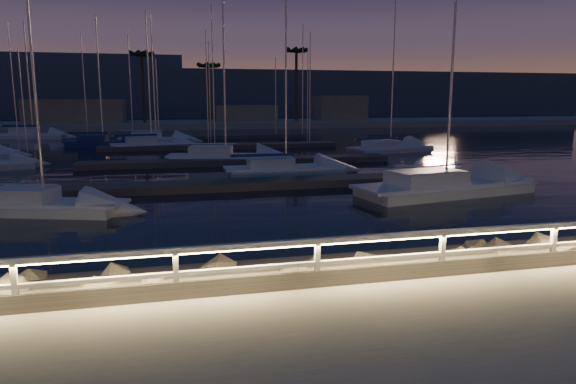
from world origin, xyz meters
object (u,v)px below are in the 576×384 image
sailboat_c (283,168)px  sailboat_d (441,185)px  sailboat_k (154,139)px  sailboat_n (101,142)px  guard_rail (400,245)px  sailboat_l (388,148)px  sailboat_m (31,135)px  sailboat_g (223,156)px  sailboat_j (150,144)px  sailboat_b (40,204)px

sailboat_c → sailboat_d: bearing=-52.9°
sailboat_k → sailboat_n: 5.87m
sailboat_n → guard_rail: bearing=-66.3°
sailboat_l → sailboat_m: (-34.02, 23.93, 0.06)m
sailboat_c → sailboat_n: sailboat_c is taller
sailboat_c → sailboat_n: (-13.03, 22.74, 0.01)m
sailboat_g → guard_rail: bearing=-75.5°
sailboat_m → sailboat_n: bearing=-41.3°
guard_rail → sailboat_j: sailboat_j is taller
sailboat_g → sailboat_j: bearing=127.3°
sailboat_l → sailboat_n: size_ratio=1.09×
sailboat_k → sailboat_n: size_ratio=1.06×
sailboat_d → sailboat_m: 51.45m
sailboat_k → sailboat_l: 24.96m
guard_rail → sailboat_g: size_ratio=3.08×
sailboat_j → sailboat_n: sailboat_j is taller
sailboat_j → sailboat_k: (0.30, 6.93, -0.01)m
sailboat_j → sailboat_m: bearing=119.8°
sailboat_m → sailboat_j: bearing=-37.3°
sailboat_j → sailboat_m: 21.02m
sailboat_b → sailboat_c: bearing=52.7°
sailboat_m → guard_rail: bearing=-57.9°
sailboat_b → sailboat_k: (3.95, 33.97, 0.02)m
sailboat_d → sailboat_m: bearing=112.9°
sailboat_g → sailboat_l: 15.34m
sailboat_c → sailboat_m: 41.28m
sailboat_c → sailboat_l: (11.96, 10.97, -0.00)m
sailboat_b → sailboat_n: 30.86m
sailboat_l → sailboat_k: bearing=128.5°
guard_rail → sailboat_l: sailboat_l is taller
sailboat_b → guard_rail: bearing=-31.4°
sailboat_b → sailboat_m: bearing=121.8°
sailboat_b → sailboat_g: bearing=77.7°
sailboat_b → sailboat_l: 30.62m
sailboat_c → sailboat_m: sailboat_m is taller
sailboat_d → sailboat_l: 20.06m
sailboat_c → sailboat_m: (-22.06, 34.89, 0.06)m
guard_rail → sailboat_j: (-6.44, 39.10, -0.95)m
sailboat_c → sailboat_d: (6.05, -8.20, 0.04)m
sailboat_b → sailboat_l: bearing=57.2°
sailboat_g → sailboat_n: size_ratio=1.16×
sailboat_j → sailboat_l: size_ratio=0.92×
sailboat_d → sailboat_c: bearing=116.2°
guard_rail → sailboat_k: size_ratio=3.36×
sailboat_d → sailboat_l: sailboat_d is taller
guard_rail → sailboat_k: 46.45m
sailboat_c → sailboat_k: 27.10m
sailboat_c → sailboat_d: 10.19m
sailboat_l → sailboat_b: bearing=-156.3°
guard_rail → sailboat_j: 39.64m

